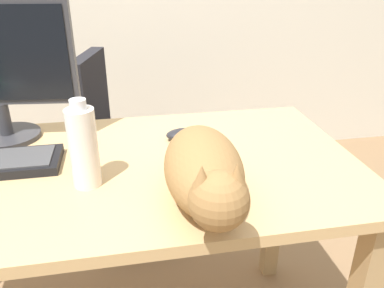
{
  "coord_description": "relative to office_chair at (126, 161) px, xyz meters",
  "views": [
    {
      "loc": [
        0.09,
        -0.95,
        1.26
      ],
      "look_at": [
        0.26,
        -0.03,
        0.81
      ],
      "focal_mm": 36.26,
      "sensor_mm": 36.0,
      "label": 1
    }
  ],
  "objects": [
    {
      "name": "cat",
      "position": [
        0.18,
        -0.96,
        0.46
      ],
      "size": [
        0.22,
        0.61,
        0.2
      ],
      "color": "olive",
      "rests_on": "desk"
    },
    {
      "name": "office_chair",
      "position": [
        0.0,
        0.0,
        0.0
      ],
      "size": [
        0.5,
        0.48,
        0.89
      ],
      "color": "black",
      "rests_on": "ground_plane"
    },
    {
      "name": "desk",
      "position": [
        -0.08,
        -0.75,
        0.27
      ],
      "size": [
        1.46,
        0.72,
        0.75
      ],
      "color": "tan",
      "rests_on": "ground_plane"
    },
    {
      "name": "spray_bottle",
      "position": [
        -0.09,
        -0.83,
        0.48
      ],
      "size": [
        0.07,
        0.07,
        0.22
      ],
      "color": "silver",
      "rests_on": "desk"
    },
    {
      "name": "computer_mouse",
      "position": [
        0.19,
        -0.62,
        0.39
      ],
      "size": [
        0.11,
        0.06,
        0.04
      ],
      "primitive_type": "ellipsoid",
      "color": "#232328",
      "rests_on": "desk"
    }
  ]
}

